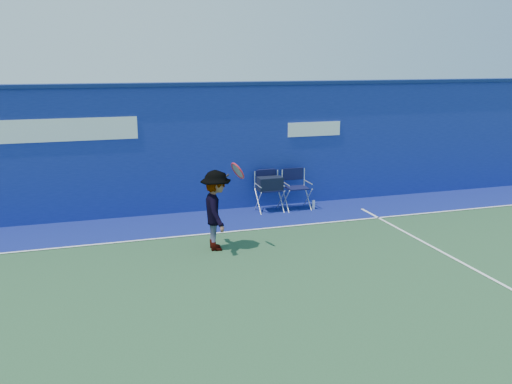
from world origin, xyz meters
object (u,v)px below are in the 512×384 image
object	(u,v)px
water_bottle	(313,205)
tennis_player	(216,210)
directors_chair_right	(296,197)
directors_chair_left	(269,194)

from	to	relation	value
water_bottle	tennis_player	world-z (taller)	tennis_player
directors_chair_right	tennis_player	size ratio (longest dim) A/B	0.57
directors_chair_left	directors_chair_right	xyz separation A→B (m)	(0.70, -0.01, -0.11)
directors_chair_right	tennis_player	bearing A→B (deg)	-138.33
directors_chair_left	tennis_player	distance (m)	2.95
directors_chair_left	directors_chair_right	bearing A→B (deg)	-1.07
water_bottle	directors_chair_right	bearing A→B (deg)	157.14
directors_chair_left	water_bottle	xyz separation A→B (m)	(1.09, -0.18, -0.31)
directors_chair_right	water_bottle	bearing A→B (deg)	-22.86
directors_chair_right	tennis_player	world-z (taller)	tennis_player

